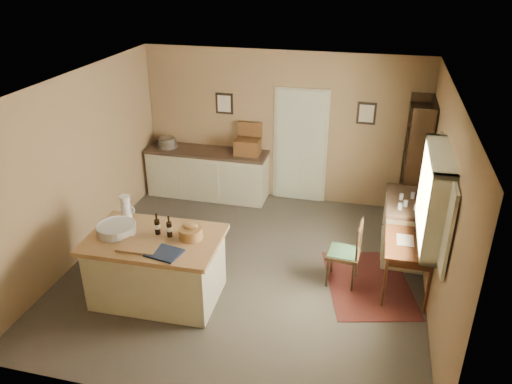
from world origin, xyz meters
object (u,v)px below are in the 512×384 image
right_cabinet (405,227)px  work_island (156,266)px  sideboard (208,172)px  desk_chair (343,254)px  writing_desk (408,247)px  shelving_unit (418,165)px

right_cabinet → work_island: bearing=-149.3°
sideboard → right_cabinet: 3.71m
work_island → sideboard: 3.11m
work_island → desk_chair: work_island is taller
desk_chair → right_cabinet: right_cabinet is taller
sideboard → writing_desk: sideboard is taller
sideboard → writing_desk: bearing=-31.4°
sideboard → right_cabinet: bearing=-19.0°
work_island → writing_desk: work_island is taller
sideboard → desk_chair: 3.46m
work_island → sideboard: size_ratio=0.77×
sideboard → right_cabinet: sideboard is taller
writing_desk → right_cabinet: (-0.00, 0.94, -0.22)m
shelving_unit → right_cabinet: bearing=-98.8°
sideboard → shelving_unit: shelving_unit is taller
writing_desk → right_cabinet: right_cabinet is taller
sideboard → writing_desk: size_ratio=2.26×
work_island → right_cabinet: (3.17, 1.88, -0.02)m
right_cabinet → shelving_unit: (0.16, 1.01, 0.60)m
writing_desk → sideboard: bearing=148.6°
right_cabinet → desk_chair: bearing=-130.4°
work_island → desk_chair: 2.51m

